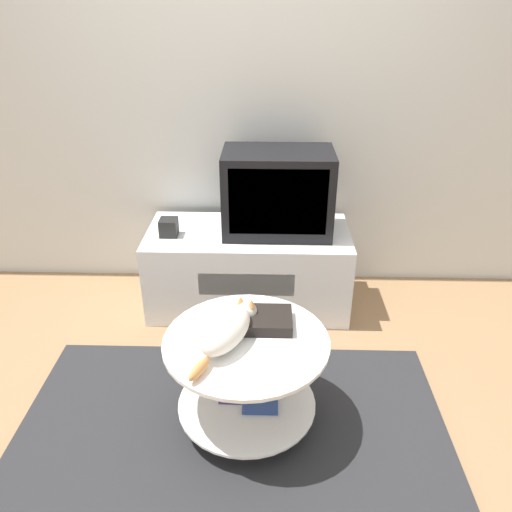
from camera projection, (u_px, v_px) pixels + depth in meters
The scene contains 9 objects.
ground_plane at pixel (233, 426), 2.38m from camera, with size 12.00×12.00×0.00m, color #93704C.
wall_back at pixel (245, 90), 3.06m from camera, with size 8.00×0.05×2.60m.
rug at pixel (233, 425), 2.38m from camera, with size 2.02×1.13×0.02m.
tv_stand at pixel (248, 268), 3.21m from camera, with size 1.26×0.59×0.52m.
tv at pixel (278, 192), 2.98m from camera, with size 0.65×0.39×0.50m.
speaker at pixel (169, 227), 3.02m from camera, with size 0.11×0.11×0.11m.
coffee_table at pixel (247, 371), 2.26m from camera, with size 0.73×0.73×0.47m.
dvd_box at pixel (267, 320), 2.26m from camera, with size 0.23×0.20×0.05m.
cat at pixel (227, 329), 2.13m from camera, with size 0.29×0.50×0.15m.
Camera 1 is at (0.16, -1.72, 1.84)m, focal length 35.00 mm.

